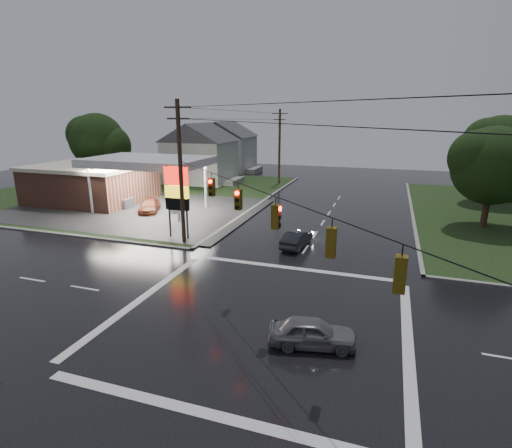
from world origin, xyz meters
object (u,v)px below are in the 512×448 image
(pylon_sign, at_px, (177,190))
(tree_ne_near, at_px, (494,166))
(tree_nw_behind, at_px, (98,141))
(house_far, at_px, (226,146))
(gas_station, at_px, (100,181))
(car_pump, at_px, (150,206))
(utility_pole_n, at_px, (279,146))
(car_north, at_px, (297,239))
(tree_ne_far, at_px, (501,148))
(car_crossing, at_px, (313,333))
(utility_pole_nw, at_px, (181,171))
(house_near, at_px, (200,152))

(pylon_sign, bearing_deg, tree_ne_near, 25.01)
(tree_nw_behind, bearing_deg, house_far, 56.56)
(gas_station, height_order, tree_nw_behind, tree_nw_behind)
(tree_ne_near, relative_size, car_pump, 2.03)
(car_pump, bearing_deg, utility_pole_n, 45.12)
(car_north, bearing_deg, gas_station, -11.94)
(tree_ne_far, bearing_deg, house_far, 160.29)
(house_far, xyz_separation_m, tree_ne_near, (36.09, -26.01, 1.16))
(house_far, bearing_deg, car_crossing, -63.41)
(tree_nw_behind, bearing_deg, gas_station, -51.58)
(utility_pole_nw, bearing_deg, car_crossing, -42.06)
(utility_pole_n, distance_m, house_near, 11.67)
(house_near, relative_size, car_crossing, 2.86)
(house_near, distance_m, car_crossing, 44.80)
(utility_pole_n, bearing_deg, tree_nw_behind, -161.79)
(utility_pole_n, height_order, house_near, utility_pole_n)
(pylon_sign, height_order, tree_nw_behind, tree_nw_behind)
(tree_nw_behind, bearing_deg, house_near, 24.98)
(house_near, xyz_separation_m, car_north, (20.15, -24.57, -3.75))
(house_near, distance_m, tree_ne_far, 38.19)
(tree_ne_near, bearing_deg, utility_pole_nw, -152.14)
(tree_nw_behind, height_order, tree_ne_near, tree_nw_behind)
(car_pump, bearing_deg, gas_station, 140.78)
(tree_nw_behind, xyz_separation_m, car_north, (33.04, -18.57, -5.53))
(car_pump, bearing_deg, tree_nw_behind, 118.91)
(house_far, xyz_separation_m, tree_nw_behind, (-11.89, -18.01, 1.77))
(tree_ne_far, height_order, car_north, tree_ne_far)
(house_near, distance_m, house_far, 12.04)
(tree_ne_near, bearing_deg, gas_station, -176.70)
(house_far, distance_m, car_crossing, 55.72)
(tree_nw_behind, bearing_deg, utility_pole_n, 18.21)
(gas_station, xyz_separation_m, utility_pole_nw, (16.18, -10.20, 3.17))
(tree_ne_far, bearing_deg, car_crossing, -111.71)
(house_far, distance_m, car_north, 42.41)
(tree_nw_behind, xyz_separation_m, car_crossing, (36.77, -31.71, -5.52))
(house_near, height_order, tree_ne_far, tree_ne_far)
(pylon_sign, bearing_deg, car_north, 5.46)
(pylon_sign, relative_size, house_far, 0.54)
(house_near, relative_size, car_north, 2.78)
(pylon_sign, xyz_separation_m, tree_ne_near, (24.64, 11.49, 1.55))
(car_crossing, bearing_deg, car_north, 4.11)
(gas_station, xyz_separation_m, pylon_sign, (15.18, -9.20, 1.46))
(utility_pole_nw, bearing_deg, gas_station, 147.77)
(tree_nw_behind, height_order, car_pump, tree_nw_behind)
(house_far, height_order, tree_ne_far, tree_ne_far)
(gas_station, distance_m, car_crossing, 35.79)
(tree_ne_near, bearing_deg, house_far, 144.23)
(utility_pole_nw, xyz_separation_m, car_north, (8.70, 1.93, -5.07))
(utility_pole_nw, xyz_separation_m, utility_pole_n, (0.00, 28.50, -0.25))
(pylon_sign, xyz_separation_m, utility_pole_n, (1.00, 27.50, 1.46))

